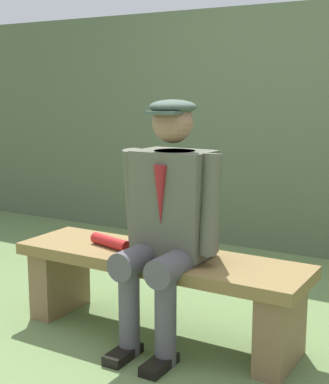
# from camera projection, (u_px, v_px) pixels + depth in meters

# --- Properties ---
(ground_plane) EXTENTS (30.00, 30.00, 0.00)m
(ground_plane) POSITION_uv_depth(u_px,v_px,m) (158.00, 335.00, 3.20)
(ground_plane) COLOR #617B46
(bench) EXTENTS (1.68, 0.48, 0.48)m
(bench) POSITION_uv_depth(u_px,v_px,m) (158.00, 279.00, 3.14)
(bench) COLOR olive
(bench) RESTS_ON ground
(seated_man) EXTENTS (0.57, 0.60, 1.32)m
(seated_man) POSITION_uv_depth(u_px,v_px,m) (169.00, 214.00, 2.96)
(seated_man) COLOR #515444
(seated_man) RESTS_ON ground
(rolled_magazine) EXTENTS (0.29, 0.13, 0.06)m
(rolled_magazine) POSITION_uv_depth(u_px,v_px,m) (110.00, 242.00, 3.23)
(rolled_magazine) COLOR #B21E1E
(rolled_magazine) RESTS_ON bench
(stadium_wall) EXTENTS (12.00, 0.24, 2.05)m
(stadium_wall) POSITION_uv_depth(u_px,v_px,m) (284.00, 131.00, 4.76)
(stadium_wall) COLOR #505E43
(stadium_wall) RESTS_ON ground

